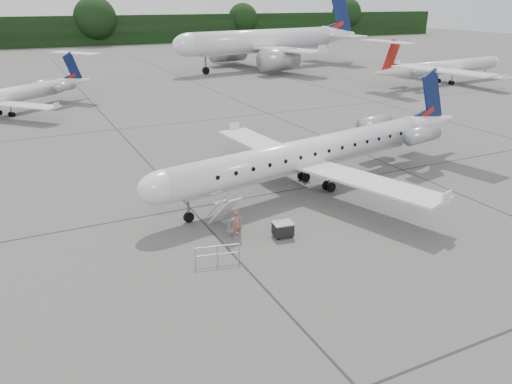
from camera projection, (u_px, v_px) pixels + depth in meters
name	position (u px, v px, depth m)	size (l,w,h in m)	color
ground	(323.00, 225.00, 29.06)	(320.00, 320.00, 0.00)	#555553
treeline	(63.00, 31.00, 136.55)	(260.00, 4.00, 8.00)	black
main_regional_jet	(307.00, 139.00, 33.41)	(27.61, 19.88, 7.08)	silver
airstair	(224.00, 212.00, 28.11)	(0.85, 2.21, 2.22)	silver
passenger	(237.00, 224.00, 27.28)	(0.59, 0.39, 1.62)	brown
safety_railing	(217.00, 255.00, 24.61)	(2.20, 0.08, 1.00)	#96999E
baggage_cart	(283.00, 229.00, 27.51)	(1.04, 0.84, 0.90)	black
bg_narrowbody	(263.00, 29.00, 91.49)	(39.45, 28.40, 14.16)	silver
bg_regional_right	(452.00, 60.00, 76.84)	(26.76, 19.27, 7.02)	silver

